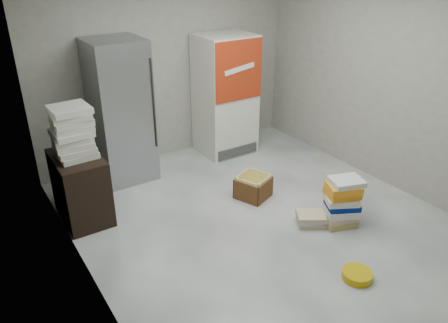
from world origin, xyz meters
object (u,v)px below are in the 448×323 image
(steel_fridge, at_px, (121,112))
(phonebook_stack_main, at_px, (342,202))
(wood_shelf, at_px, (81,188))
(cardboard_box, at_px, (253,188))
(coke_cooler, at_px, (225,95))

(steel_fridge, height_order, phonebook_stack_main, steel_fridge)
(wood_shelf, distance_m, cardboard_box, 2.11)
(phonebook_stack_main, bearing_deg, cardboard_box, 135.86)
(phonebook_stack_main, distance_m, cardboard_box, 1.16)
(coke_cooler, bearing_deg, wood_shelf, -163.72)
(steel_fridge, xyz_separation_m, coke_cooler, (1.65, -0.01, -0.05))
(cardboard_box, bearing_deg, steel_fridge, 106.37)
(wood_shelf, distance_m, phonebook_stack_main, 3.02)
(wood_shelf, xyz_separation_m, phonebook_stack_main, (2.45, -1.76, -0.11))
(phonebook_stack_main, relative_size, cardboard_box, 1.20)
(coke_cooler, xyz_separation_m, cardboard_box, (-0.51, -1.44, -0.78))
(steel_fridge, relative_size, wood_shelf, 2.37)
(coke_cooler, relative_size, wood_shelf, 2.25)
(steel_fridge, distance_m, phonebook_stack_main, 3.04)
(wood_shelf, height_order, cardboard_box, wood_shelf)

